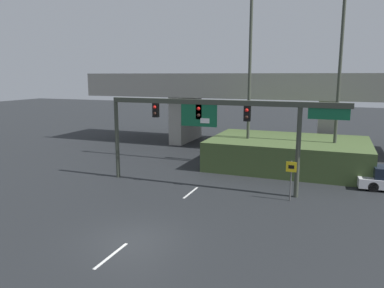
% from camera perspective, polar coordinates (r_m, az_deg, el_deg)
% --- Properties ---
extents(ground_plane, '(160.00, 160.00, 0.00)m').
position_cam_1_polar(ground_plane, '(17.61, -9.10, -14.10)').
color(ground_plane, black).
extents(lane_markings, '(0.14, 29.24, 0.01)m').
position_cam_1_polar(lane_markings, '(27.76, 3.19, -4.76)').
color(lane_markings, silver).
rests_on(lane_markings, ground).
extents(signal_gantry, '(15.51, 0.44, 5.75)m').
position_cam_1_polar(signal_gantry, '(23.83, 3.26, 4.16)').
color(signal_gantry, '#383D33').
rests_on(signal_gantry, ground).
extents(speed_limit_sign, '(0.60, 0.11, 2.40)m').
position_cam_1_polar(speed_limit_sign, '(22.55, 14.85, -4.57)').
color(speed_limit_sign, '#4C4C4C').
rests_on(speed_limit_sign, ground).
extents(highway_light_pole_near, '(0.70, 0.36, 14.90)m').
position_cam_1_polar(highway_light_pole_near, '(29.57, 21.62, 10.80)').
color(highway_light_pole_near, '#383D33').
rests_on(highway_light_pole_near, ground).
extents(highway_light_pole_far, '(0.70, 0.36, 17.28)m').
position_cam_1_polar(highway_light_pole_far, '(29.93, 8.87, 13.68)').
color(highway_light_pole_far, '#383D33').
rests_on(highway_light_pole_far, ground).
extents(overpass_bridge, '(34.81, 7.89, 7.44)m').
position_cam_1_polar(overpass_bridge, '(39.32, 9.16, 7.38)').
color(overpass_bridge, gray).
rests_on(overpass_bridge, ground).
extents(grass_embankment, '(12.08, 7.92, 2.28)m').
position_cam_1_polar(grass_embankment, '(30.77, 14.43, -1.38)').
color(grass_embankment, '#42562D').
rests_on(grass_embankment, ground).
extents(parked_sedan_near_right, '(4.90, 2.71, 1.40)m').
position_cam_1_polar(parked_sedan_near_right, '(28.07, 21.61, -3.95)').
color(parked_sedan_near_right, black).
rests_on(parked_sedan_near_right, ground).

